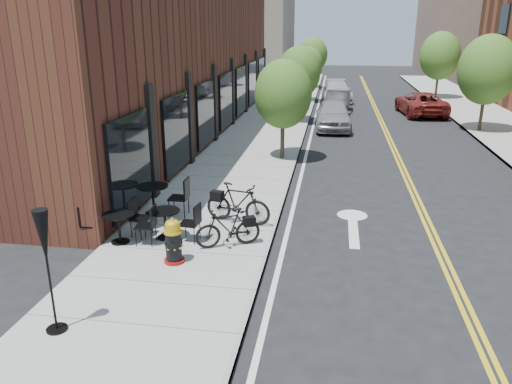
{
  "coord_description": "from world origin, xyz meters",
  "views": [
    {
      "loc": [
        1.34,
        -10.13,
        5.09
      ],
      "look_at": [
        -0.55,
        1.95,
        1.0
      ],
      "focal_mm": 35.0,
      "sensor_mm": 36.0,
      "label": 1
    }
  ],
  "objects_px": {
    "fire_hydrant": "(173,241)",
    "bistro_set_c": "(153,196)",
    "patio_umbrella": "(45,246)",
    "bistro_set_a": "(119,224)",
    "bicycle_right": "(238,203)",
    "parked_car_a": "(333,115)",
    "bistro_set_b": "(165,220)",
    "parked_car_b": "(337,102)",
    "parked_car_far": "(421,103)",
    "parked_car_c": "(336,91)",
    "bicycle_left": "(228,228)"
  },
  "relations": [
    {
      "from": "bistro_set_a",
      "to": "bistro_set_c",
      "type": "height_order",
      "value": "bistro_set_c"
    },
    {
      "from": "bicycle_left",
      "to": "bicycle_right",
      "type": "xyz_separation_m",
      "value": [
        -0.05,
        1.51,
        0.08
      ]
    },
    {
      "from": "fire_hydrant",
      "to": "parked_car_c",
      "type": "height_order",
      "value": "parked_car_c"
    },
    {
      "from": "patio_umbrella",
      "to": "parked_car_a",
      "type": "bearing_deg",
      "value": 76.72
    },
    {
      "from": "parked_car_c",
      "to": "parked_car_far",
      "type": "height_order",
      "value": "parked_car_c"
    },
    {
      "from": "bicycle_left",
      "to": "patio_umbrella",
      "type": "xyz_separation_m",
      "value": [
        -2.2,
        -3.82,
        1.11
      ]
    },
    {
      "from": "fire_hydrant",
      "to": "bistro_set_a",
      "type": "distance_m",
      "value": 1.81
    },
    {
      "from": "bicycle_right",
      "to": "bistro_set_a",
      "type": "xyz_separation_m",
      "value": [
        -2.57,
        -1.69,
        -0.07
      ]
    },
    {
      "from": "bistro_set_b",
      "to": "patio_umbrella",
      "type": "xyz_separation_m",
      "value": [
        -0.58,
        -4.06,
        1.11
      ]
    },
    {
      "from": "parked_car_a",
      "to": "parked_car_b",
      "type": "relative_size",
      "value": 1.12
    },
    {
      "from": "bistro_set_b",
      "to": "parked_car_c",
      "type": "distance_m",
      "value": 25.63
    },
    {
      "from": "fire_hydrant",
      "to": "bistro_set_c",
      "type": "bearing_deg",
      "value": 93.26
    },
    {
      "from": "bistro_set_b",
      "to": "parked_car_far",
      "type": "bearing_deg",
      "value": 72.15
    },
    {
      "from": "bicycle_right",
      "to": "parked_car_far",
      "type": "distance_m",
      "value": 20.35
    },
    {
      "from": "bicycle_left",
      "to": "parked_car_c",
      "type": "height_order",
      "value": "parked_car_c"
    },
    {
      "from": "fire_hydrant",
      "to": "patio_umbrella",
      "type": "distance_m",
      "value": 3.25
    },
    {
      "from": "bicycle_left",
      "to": "bistro_set_b",
      "type": "distance_m",
      "value": 1.64
    },
    {
      "from": "bistro_set_b",
      "to": "bicycle_right",
      "type": "bearing_deg",
      "value": 44.97
    },
    {
      "from": "parked_car_c",
      "to": "parked_car_b",
      "type": "bearing_deg",
      "value": -94.15
    },
    {
      "from": "bistro_set_b",
      "to": "parked_car_b",
      "type": "distance_m",
      "value": 20.69
    },
    {
      "from": "parked_car_b",
      "to": "parked_car_far",
      "type": "relative_size",
      "value": 0.8
    },
    {
      "from": "patio_umbrella",
      "to": "bistro_set_a",
      "type": "bearing_deg",
      "value": 96.57
    },
    {
      "from": "bistro_set_b",
      "to": "patio_umbrella",
      "type": "height_order",
      "value": "patio_umbrella"
    },
    {
      "from": "bicycle_left",
      "to": "parked_car_far",
      "type": "height_order",
      "value": "parked_car_far"
    },
    {
      "from": "parked_car_c",
      "to": "patio_umbrella",
      "type": "bearing_deg",
      "value": -103.93
    },
    {
      "from": "bistro_set_b",
      "to": "parked_car_b",
      "type": "height_order",
      "value": "parked_car_b"
    },
    {
      "from": "bicycle_right",
      "to": "bistro_set_a",
      "type": "relative_size",
      "value": 1.03
    },
    {
      "from": "bistro_set_a",
      "to": "parked_car_a",
      "type": "xyz_separation_m",
      "value": [
        4.92,
        15.44,
        0.15
      ]
    },
    {
      "from": "fire_hydrant",
      "to": "bicycle_right",
      "type": "relative_size",
      "value": 0.57
    },
    {
      "from": "patio_umbrella",
      "to": "bistro_set_c",
      "type": "bearing_deg",
      "value": 92.84
    },
    {
      "from": "bistro_set_c",
      "to": "bicycle_right",
      "type": "bearing_deg",
      "value": -6.95
    },
    {
      "from": "bicycle_left",
      "to": "parked_car_a",
      "type": "distance_m",
      "value": 15.43
    },
    {
      "from": "parked_car_b",
      "to": "parked_car_far",
      "type": "bearing_deg",
      "value": 3.34
    },
    {
      "from": "bistro_set_a",
      "to": "patio_umbrella",
      "type": "bearing_deg",
      "value": -87.1
    },
    {
      "from": "bistro_set_b",
      "to": "bistro_set_a",
      "type": "bearing_deg",
      "value": -150.4
    },
    {
      "from": "bistro_set_a",
      "to": "parked_car_c",
      "type": "distance_m",
      "value": 26.23
    },
    {
      "from": "parked_car_b",
      "to": "parked_car_far",
      "type": "height_order",
      "value": "parked_car_far"
    },
    {
      "from": "fire_hydrant",
      "to": "bistro_set_c",
      "type": "distance_m",
      "value": 3.15
    },
    {
      "from": "bicycle_right",
      "to": "parked_car_a",
      "type": "height_order",
      "value": "parked_car_a"
    },
    {
      "from": "bicycle_right",
      "to": "bistro_set_b",
      "type": "distance_m",
      "value": 2.01
    },
    {
      "from": "fire_hydrant",
      "to": "parked_car_b",
      "type": "bearing_deg",
      "value": 56.12
    },
    {
      "from": "bicycle_right",
      "to": "parked_car_b",
      "type": "xyz_separation_m",
      "value": [
        2.56,
        19.02,
        -0.02
      ]
    },
    {
      "from": "bistro_set_a",
      "to": "parked_car_far",
      "type": "bearing_deg",
      "value": 60.36
    },
    {
      "from": "fire_hydrant",
      "to": "bistro_set_c",
      "type": "relative_size",
      "value": 0.53
    },
    {
      "from": "bistro_set_b",
      "to": "bistro_set_c",
      "type": "distance_m",
      "value": 1.77
    },
    {
      "from": "parked_car_a",
      "to": "parked_car_b",
      "type": "height_order",
      "value": "parked_car_a"
    },
    {
      "from": "patio_umbrella",
      "to": "parked_car_c",
      "type": "distance_m",
      "value": 29.75
    },
    {
      "from": "bistro_set_b",
      "to": "bistro_set_c",
      "type": "height_order",
      "value": "bistro_set_c"
    },
    {
      "from": "parked_car_far",
      "to": "bicycle_left",
      "type": "bearing_deg",
      "value": 63.75
    },
    {
      "from": "bicycle_left",
      "to": "bistro_set_c",
      "type": "xyz_separation_m",
      "value": [
        -2.48,
        1.79,
        0.06
      ]
    }
  ]
}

